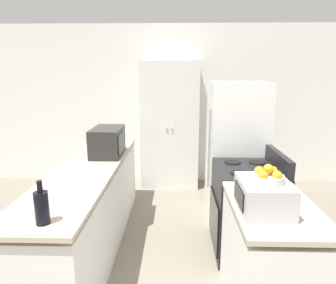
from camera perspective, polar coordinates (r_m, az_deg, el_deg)
name	(u,v)px	position (r m, az deg, el deg)	size (l,w,h in m)	color
wall_back	(171,105)	(5.06, 0.52, 6.97)	(7.00, 0.06, 2.60)	white
counter_left	(91,209)	(3.33, -14.53, -12.21)	(0.60, 2.70, 0.91)	silver
counter_right	(269,263)	(2.55, 18.69, -20.96)	(0.60, 0.95, 0.91)	silver
pantry_cabinet	(170,126)	(4.82, 0.31, 3.14)	(0.91, 0.50, 2.01)	silver
stove	(246,209)	(3.27, 14.65, -12.25)	(0.66, 0.73, 1.07)	black
refrigerator	(235,152)	(3.84, 12.70, -1.92)	(0.70, 0.71, 1.73)	white
microwave	(108,141)	(3.50, -11.43, 0.10)	(0.33, 0.53, 0.32)	black
wine_bottle	(42,207)	(2.07, -22.92, -11.33)	(0.09, 0.09, 0.29)	black
toaster_oven	(264,196)	(2.19, 17.74, -9.71)	(0.34, 0.41, 0.21)	#B2B2B7
fruit_bowl	(268,176)	(2.13, 18.47, -6.20)	(0.22, 0.22, 0.13)	silver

